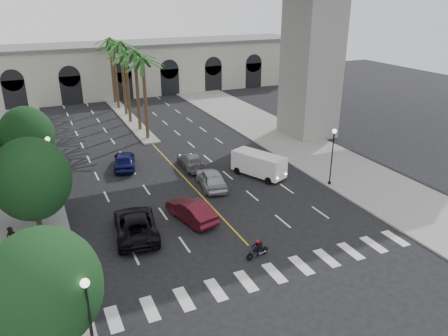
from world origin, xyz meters
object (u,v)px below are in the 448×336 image
traffic_signal_far (75,257)px  lamp_post_left_near (90,320)px  lamp_post_left_far (51,161)px  pedestrian_b (12,238)px  lamp_post_right (332,152)px  traffic_signal_near (86,299)px  car_b (191,211)px  cargo_van (259,164)px  car_c (136,225)px  car_a (211,178)px  car_d (192,161)px  car_e (124,160)px  motorcycle_rider (258,249)px

traffic_signal_far → lamp_post_left_near: bearing=-90.9°
lamp_post_left_far → pedestrian_b: lamp_post_left_far is taller
lamp_post_right → traffic_signal_near: (-22.70, -10.50, -0.71)m
car_b → lamp_post_left_near: bearing=39.6°
lamp_post_left_far → cargo_van: bearing=-10.8°
traffic_signal_near → car_c: size_ratio=0.59×
lamp_post_left_near → car_b: (9.09, 12.09, -2.40)m
car_a → car_b: bearing=60.9°
car_c → car_d: (8.25, 10.57, -0.14)m
car_b → car_e: bearing=-93.6°
traffic_signal_near → traffic_signal_far: bearing=90.0°
traffic_signal_far → car_a: 16.71m
lamp_post_left_near → lamp_post_left_far: size_ratio=1.00×
traffic_signal_near → cargo_van: traffic_signal_near is taller
lamp_post_left_far → lamp_post_left_near: bearing=-90.0°
cargo_van → lamp_post_left_far: bearing=144.8°
motorcycle_rider → traffic_signal_far: bearing=163.4°
traffic_signal_far → motorcycle_rider: (11.23, -0.96, -1.93)m
traffic_signal_far → pedestrian_b: size_ratio=2.19×
traffic_signal_near → car_b: traffic_signal_near is taller
lamp_post_left_far → car_a: lamp_post_left_far is taller
traffic_signal_near → pedestrian_b: 11.20m
lamp_post_left_far → lamp_post_right: bearing=-19.3°
car_e → traffic_signal_near: bearing=86.4°
motorcycle_rider → car_a: 11.68m
car_a → car_c: (-8.22, -5.46, 0.01)m
car_c → pedestrian_b: (-8.06, 1.38, 0.12)m
car_b → pedestrian_b: 12.51m
car_a → cargo_van: 5.14m
lamp_post_left_far → car_b: 12.95m
traffic_signal_near → cargo_van: 23.45m
motorcycle_rider → cargo_van: size_ratio=0.32×
motorcycle_rider → pedestrian_b: 16.52m
car_b → car_a: bearing=-140.7°
car_a → car_d: bearing=-82.3°
lamp_post_left_near → cargo_van: size_ratio=0.96×
traffic_signal_near → cargo_van: bearing=40.1°
traffic_signal_near → car_e: bearing=73.3°
traffic_signal_near → lamp_post_right: bearing=24.8°
lamp_post_left_far → pedestrian_b: bearing=-113.0°
car_d → pedestrian_b: size_ratio=2.98×
car_a → pedestrian_b: (-16.29, -4.08, 0.14)m
lamp_post_right → motorcycle_rider: bearing=-147.0°
lamp_post_left_far → car_c: bearing=-63.4°
lamp_post_left_far → pedestrian_b: 8.94m
lamp_post_left_near → traffic_signal_far: size_ratio=1.47×
traffic_signal_near → lamp_post_left_near: bearing=-92.3°
car_d → cargo_van: bearing=141.0°
traffic_signal_far → car_d: traffic_signal_far is taller
traffic_signal_far → car_a: bearing=39.7°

